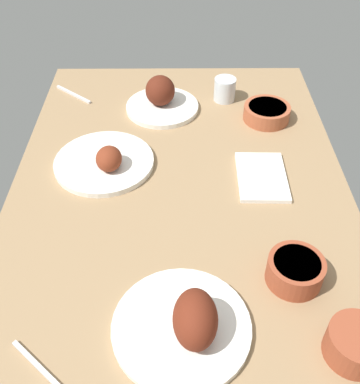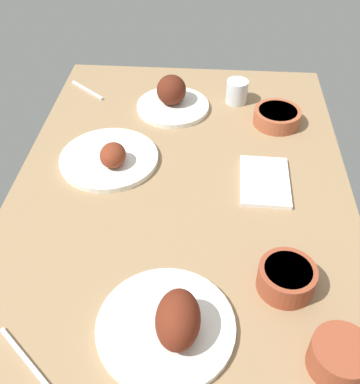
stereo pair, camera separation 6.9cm
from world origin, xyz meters
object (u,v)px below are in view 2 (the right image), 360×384
(fork_loose, at_px, (25,359))
(plate_far_side, at_px, (172,98))
(spoon_loose, at_px, (87,90))
(plate_near_viewer, at_px, (170,323))
(folded_napkin, at_px, (265,181))
(plate_center_main, at_px, (110,158))
(bowl_soup, at_px, (340,356))
(water_tumbler, at_px, (237,91))
(bowl_pasta, at_px, (277,116))
(bowl_potatoes, at_px, (287,277))

(fork_loose, bearing_deg, plate_far_side, 117.90)
(spoon_loose, bearing_deg, plate_far_side, 24.96)
(plate_near_viewer, distance_m, folded_napkin, 0.51)
(plate_far_side, xyz_separation_m, spoon_loose, (-0.08, -0.30, -0.03))
(folded_napkin, bearing_deg, fork_loose, -41.59)
(plate_center_main, bearing_deg, folded_napkin, 82.65)
(plate_far_side, xyz_separation_m, bowl_soup, (0.86, 0.38, 0.00))
(water_tumbler, xyz_separation_m, spoon_loose, (-0.03, -0.51, -0.03))
(bowl_pasta, bearing_deg, plate_center_main, -64.37)
(bowl_pasta, relative_size, fork_loose, 0.83)
(bowl_soup, height_order, bowl_pasta, bowl_soup)
(plate_far_side, height_order, spoon_loose, plate_far_side)
(bowl_soup, xyz_separation_m, water_tumbler, (-0.91, -0.17, 0.00))
(bowl_potatoes, bearing_deg, bowl_pasta, 177.04)
(plate_center_main, height_order, bowl_soup, plate_center_main)
(bowl_potatoes, xyz_separation_m, spoon_loose, (-0.77, -0.60, -0.03))
(bowl_pasta, distance_m, fork_loose, 0.98)
(plate_far_side, xyz_separation_m, fork_loose, (0.89, -0.20, -0.03))
(bowl_soup, height_order, water_tumbler, water_tumbler)
(water_tumbler, bearing_deg, plate_far_side, -76.26)
(plate_center_main, relative_size, folded_napkin, 1.41)
(spoon_loose, bearing_deg, folded_napkin, 3.04)
(plate_center_main, height_order, fork_loose, plate_center_main)
(bowl_soup, height_order, folded_napkin, bowl_soup)
(spoon_loose, bearing_deg, bowl_soup, -14.17)
(bowl_pasta, bearing_deg, water_tumbler, -134.18)
(plate_far_side, bearing_deg, folded_napkin, 38.20)
(plate_near_viewer, distance_m, bowl_pasta, 0.79)
(plate_near_viewer, height_order, bowl_pasta, plate_near_viewer)
(fork_loose, bearing_deg, bowl_soup, 43.63)
(water_tumbler, xyz_separation_m, fork_loose, (0.94, -0.41, -0.03))
(fork_loose, relative_size, spoon_loose, 1.05)
(folded_napkin, bearing_deg, bowl_pasta, 169.43)
(spoon_loose, bearing_deg, bowl_pasta, 26.66)
(plate_near_viewer, distance_m, fork_loose, 0.28)
(water_tumbler, distance_m, spoon_loose, 0.51)
(plate_near_viewer, bearing_deg, bowl_potatoes, 118.38)
(plate_center_main, distance_m, plate_far_side, 0.34)
(plate_far_side, bearing_deg, plate_near_viewer, 4.73)
(plate_center_main, xyz_separation_m, bowl_potatoes, (0.39, 0.45, 0.02))
(plate_near_viewer, xyz_separation_m, fork_loose, (0.08, -0.27, -0.03))
(plate_far_side, height_order, bowl_soup, plate_far_side)
(water_tumbler, distance_m, fork_loose, 1.03)
(bowl_potatoes, relative_size, folded_napkin, 0.62)
(bowl_potatoes, height_order, water_tumbler, water_tumbler)
(folded_napkin, bearing_deg, plate_near_viewer, -24.74)
(water_tumbler, relative_size, folded_napkin, 0.39)
(bowl_soup, bearing_deg, spoon_loose, -144.05)
(bowl_pasta, height_order, water_tumbler, water_tumbler)
(plate_far_side, distance_m, spoon_loose, 0.31)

